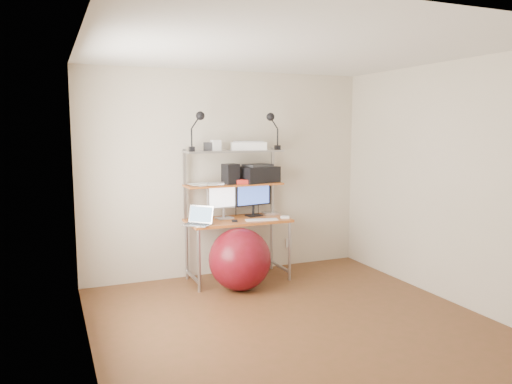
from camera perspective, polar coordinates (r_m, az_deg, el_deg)
room at (r=4.55m, az=4.32°, el=0.13°), size 3.60×3.60×3.60m
computer_desk at (r=5.95m, az=-2.32°, el=-0.98°), size 1.20×0.60×1.57m
wall_outlet at (r=6.66m, az=3.75°, el=-5.81°), size 0.08×0.01×0.12m
monitor_silver at (r=5.94m, az=-3.73°, el=-0.63°), size 0.43×0.18×0.47m
monitor_black at (r=6.11m, az=-0.31°, el=-0.39°), size 0.50×0.17×0.50m
laptop at (r=5.63m, az=-6.49°, el=-3.28°), size 0.38×0.38×0.26m
keyboard at (r=5.86m, az=0.65°, el=-3.19°), size 0.39×0.18×0.01m
mouse at (r=5.99m, az=3.31°, el=-2.88°), size 0.11×0.09×0.03m
mac_mini at (r=6.21m, az=1.68°, el=-2.47°), size 0.21×0.21×0.04m
phone at (r=5.80m, az=-2.46°, el=-3.32°), size 0.10×0.13×0.01m
printer at (r=6.13m, az=0.20°, el=2.10°), size 0.54×0.43×0.22m
nas_cube at (r=5.93m, az=-2.93°, el=2.07°), size 0.19×0.19×0.24m
red_box at (r=5.96m, az=-1.33°, el=1.19°), size 0.22×0.18×0.05m
scanner at (r=6.04m, az=-0.89°, el=5.33°), size 0.47×0.37×0.11m
box_white at (r=5.87m, az=-4.63°, el=5.34°), size 0.12×0.10×0.12m
box_grey at (r=5.87m, az=-5.52°, el=5.20°), size 0.12×0.12×0.10m
clip_lamp_left at (r=5.70m, az=-6.60°, el=7.93°), size 0.18×0.10×0.45m
clip_lamp_right at (r=6.04m, az=1.84°, el=7.90°), size 0.18×0.10×0.44m
exercise_ball at (r=5.65m, az=-1.86°, el=-7.69°), size 0.70×0.70×0.70m
paper_stack at (r=5.88m, az=-6.00°, el=0.90°), size 0.37×0.38×0.02m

